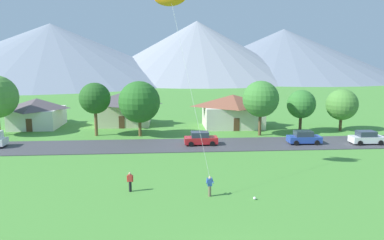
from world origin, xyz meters
TOP-DOWN VIEW (x-y plane):
  - road_strip at (0.00, 27.78)m, footprint 160.00×7.19m
  - mountain_east_ridge at (-56.26, 157.80)m, footprint 131.40×131.40m
  - mountain_central_ridge at (12.58, 165.73)m, footprint 107.63×107.63m
  - mountain_far_east_ridge at (60.90, 177.49)m, footprint 122.47×122.47m
  - house_leftmost at (-10.38, 42.67)m, footprint 9.24×6.58m
  - house_left_center at (7.37, 39.67)m, footprint 9.91×7.31m
  - house_right_center at (-24.06, 42.03)m, footprint 7.61×8.55m
  - tree_near_left at (10.11, 33.04)m, footprint 5.16×5.16m
  - tree_left_of_center at (-13.39, 34.55)m, footprint 4.41×4.41m
  - tree_right_of_center at (23.38, 35.47)m, footprint 4.75×4.75m
  - tree_near_right at (-7.10, 33.77)m, footprint 5.88×5.88m
  - tree_far_right at (16.77, 34.81)m, footprint 4.24×4.24m
  - parked_car_blue_west_end at (14.40, 27.28)m, footprint 4.23×2.14m
  - parked_car_red_mid_west at (1.00, 27.72)m, footprint 4.24×2.15m
  - parked_car_white_mid_east at (22.47, 26.62)m, footprint 4.22×2.12m
  - watcher_person at (-6.46, 12.14)m, footprint 0.56×0.24m
  - soccer_ball at (3.51, 9.62)m, footprint 0.24×0.24m

SIDE VIEW (x-z plane):
  - road_strip at x=0.00m, z-range 0.00..0.08m
  - soccer_ball at x=3.51m, z-range 0.00..0.24m
  - parked_car_blue_west_end at x=14.40m, z-range 0.03..1.71m
  - parked_car_red_mid_west at x=1.00m, z-range 0.03..1.71m
  - parked_car_white_mid_east at x=22.47m, z-range 0.03..1.71m
  - watcher_person at x=-6.46m, z-range 0.04..1.71m
  - house_right_center at x=-24.06m, z-range 0.08..4.75m
  - house_left_center at x=7.37m, z-range 0.09..5.36m
  - house_leftmost at x=-10.38m, z-range 0.10..5.57m
  - tree_right_of_center at x=23.38m, z-range 0.83..7.26m
  - tree_far_right at x=16.77m, z-range 1.05..7.43m
  - tree_near_right at x=-7.10m, z-range 0.99..8.86m
  - tree_near_left at x=10.11m, z-range 1.34..9.23m
  - tree_left_of_center at x=-13.39m, z-range 1.58..9.21m
  - mountain_far_east_ridge at x=60.90m, z-range 0.00..26.40m
  - mountain_east_ridge at x=-56.26m, z-range 0.00..26.75m
  - mountain_central_ridge at x=12.58m, z-range 0.00..29.13m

